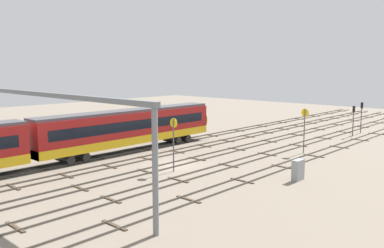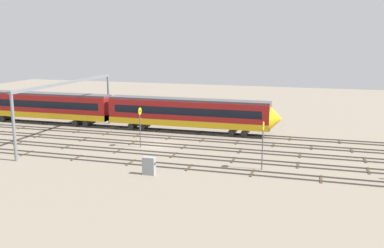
{
  "view_description": "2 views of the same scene",
  "coord_description": "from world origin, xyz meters",
  "px_view_note": "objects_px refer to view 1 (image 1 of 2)",
  "views": [
    {
      "loc": [
        -28.05,
        -28.53,
        9.87
      ],
      "look_at": [
        5.62,
        2.6,
        3.39
      ],
      "focal_mm": 37.82,
      "sensor_mm": 36.0,
      "label": 1
    },
    {
      "loc": [
        20.03,
        -51.65,
        13.77
      ],
      "look_at": [
        4.05,
        1.78,
        2.67
      ],
      "focal_mm": 41.01,
      "sensor_mm": 36.0,
      "label": 2
    }
  ],
  "objects_px": {
    "signal_light_trackside_departure": "(362,113)",
    "relay_cabinet": "(298,170)",
    "overhead_gantry": "(54,115)",
    "speed_sign_near_foreground": "(305,124)",
    "speed_sign_mid_trackside": "(174,137)",
    "signal_light_trackside_approach": "(354,116)"
  },
  "relations": [
    {
      "from": "signal_light_trackside_departure",
      "to": "relay_cabinet",
      "type": "xyz_separation_m",
      "value": [
        -29.52,
        -5.48,
        -2.12
      ]
    },
    {
      "from": "overhead_gantry",
      "to": "signal_light_trackside_departure",
      "type": "bearing_deg",
      "value": -7.87
    },
    {
      "from": "overhead_gantry",
      "to": "speed_sign_near_foreground",
      "type": "bearing_deg",
      "value": -14.03
    },
    {
      "from": "overhead_gantry",
      "to": "signal_light_trackside_departure",
      "type": "height_order",
      "value": "overhead_gantry"
    },
    {
      "from": "speed_sign_near_foreground",
      "to": "relay_cabinet",
      "type": "height_order",
      "value": "speed_sign_near_foreground"
    },
    {
      "from": "overhead_gantry",
      "to": "speed_sign_mid_trackside",
      "type": "height_order",
      "value": "overhead_gantry"
    },
    {
      "from": "overhead_gantry",
      "to": "relay_cabinet",
      "type": "height_order",
      "value": "overhead_gantry"
    },
    {
      "from": "speed_sign_mid_trackside",
      "to": "overhead_gantry",
      "type": "bearing_deg",
      "value": 171.37
    },
    {
      "from": "overhead_gantry",
      "to": "relay_cabinet",
      "type": "xyz_separation_m",
      "value": [
        16.36,
        -11.83,
        -5.35
      ]
    },
    {
      "from": "signal_light_trackside_approach",
      "to": "speed_sign_mid_trackside",
      "type": "bearing_deg",
      "value": 171.34
    },
    {
      "from": "signal_light_trackside_approach",
      "to": "signal_light_trackside_departure",
      "type": "xyz_separation_m",
      "value": [
        3.39,
        0.12,
        0.17
      ]
    },
    {
      "from": "speed_sign_near_foreground",
      "to": "signal_light_trackside_approach",
      "type": "xyz_separation_m",
      "value": [
        15.36,
        0.31,
        -0.49
      ]
    },
    {
      "from": "speed_sign_near_foreground",
      "to": "speed_sign_mid_trackside",
      "type": "bearing_deg",
      "value": 162.39
    },
    {
      "from": "overhead_gantry",
      "to": "speed_sign_near_foreground",
      "type": "xyz_separation_m",
      "value": [
        27.14,
        -6.78,
        -2.91
      ]
    },
    {
      "from": "speed_sign_near_foreground",
      "to": "signal_light_trackside_departure",
      "type": "distance_m",
      "value": 18.75
    },
    {
      "from": "overhead_gantry",
      "to": "speed_sign_mid_trackside",
      "type": "distance_m",
      "value": 11.57
    },
    {
      "from": "overhead_gantry",
      "to": "speed_sign_near_foreground",
      "type": "distance_m",
      "value": 28.12
    },
    {
      "from": "overhead_gantry",
      "to": "signal_light_trackside_departure",
      "type": "xyz_separation_m",
      "value": [
        45.88,
        -6.34,
        -3.23
      ]
    },
    {
      "from": "speed_sign_near_foreground",
      "to": "speed_sign_mid_trackside",
      "type": "distance_m",
      "value": 16.86
    },
    {
      "from": "signal_light_trackside_approach",
      "to": "signal_light_trackside_departure",
      "type": "bearing_deg",
      "value": 2.09
    },
    {
      "from": "speed_sign_near_foreground",
      "to": "relay_cabinet",
      "type": "bearing_deg",
      "value": -154.91
    },
    {
      "from": "speed_sign_near_foreground",
      "to": "speed_sign_mid_trackside",
      "type": "relative_size",
      "value": 1.01
    }
  ]
}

